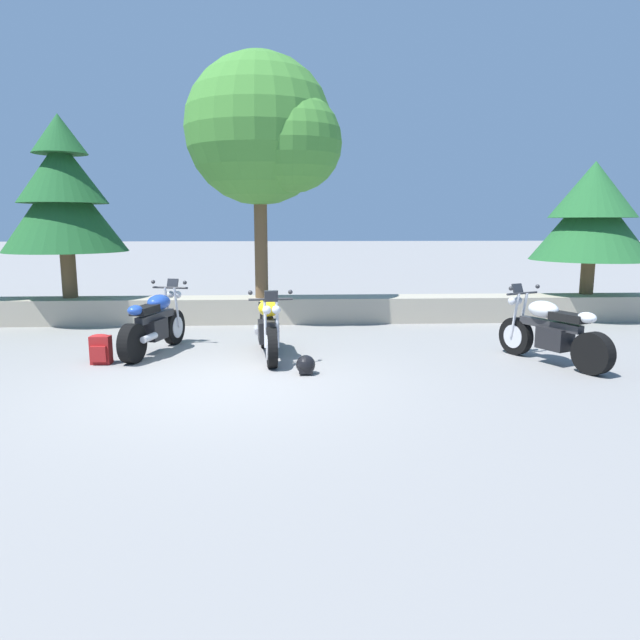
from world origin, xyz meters
The scene contains 10 objects.
ground_plane centered at (0.00, 0.00, 0.00)m, with size 120.00×120.00×0.00m, color gray.
stone_wall centered at (0.00, 4.80, 0.28)m, with size 36.00×0.80×0.55m, color #A89E89.
motorcycle_blue_near_left centered at (-1.36, 1.90, 0.49)m, with size 0.83×2.03×1.18m.
motorcycle_yellow_centre centered at (0.55, 1.47, 0.49)m, with size 0.68×2.07×1.18m.
motorcycle_white_far_right centered at (4.93, 0.82, 0.49)m, with size 1.10×1.93×1.18m.
rider_backpack centered at (-2.02, 1.13, 0.24)m, with size 0.31×0.27×0.47m.
rider_helmet centered at (1.13, 0.36, 0.14)m, with size 0.28×0.28×0.28m.
pine_tree_mid_left centered at (-3.88, 4.97, 2.74)m, with size 2.56×2.56×3.84m.
leafy_tree_mid_right centered at (0.43, 4.66, 3.98)m, with size 3.23×3.08×5.05m.
pine_tree_far_right centered at (7.67, 5.02, 2.37)m, with size 2.60×2.60×2.95m.
Camera 1 is at (0.93, -7.63, 2.16)m, focal length 32.06 mm.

